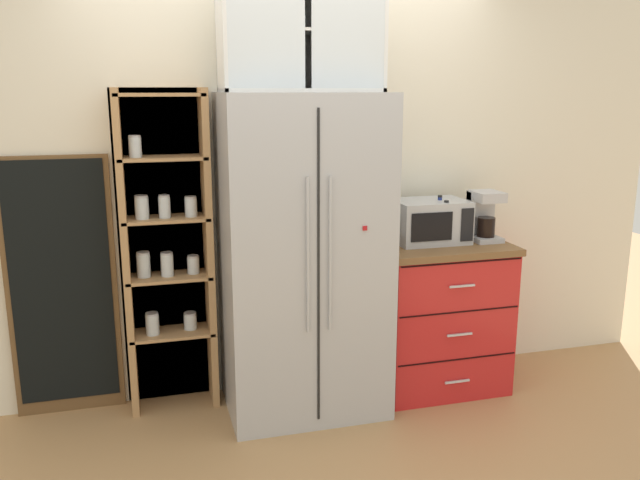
% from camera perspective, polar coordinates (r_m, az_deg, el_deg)
% --- Properties ---
extents(ground_plane, '(10.78, 10.78, 0.00)m').
position_cam_1_polar(ground_plane, '(4.05, -1.32, -14.25)').
color(ground_plane, tan).
extents(wall_back_cream, '(5.08, 0.10, 2.55)m').
position_cam_1_polar(wall_back_cream, '(4.03, -2.82, 4.73)').
color(wall_back_cream, silver).
rests_on(wall_back_cream, ground).
extents(refrigerator, '(0.91, 0.68, 1.84)m').
position_cam_1_polar(refrigerator, '(3.74, -1.48, -1.47)').
color(refrigerator, '#B7BABF').
rests_on(refrigerator, ground).
extents(pantry_shelf_column, '(0.54, 0.27, 1.87)m').
position_cam_1_polar(pantry_shelf_column, '(3.89, -13.23, -0.67)').
color(pantry_shelf_column, brown).
rests_on(pantry_shelf_column, ground).
extents(counter_cabinet, '(0.81, 0.60, 0.94)m').
position_cam_1_polar(counter_cabinet, '(4.20, 10.25, -6.44)').
color(counter_cabinet, red).
rests_on(counter_cabinet, ground).
extents(microwave, '(0.44, 0.33, 0.26)m').
position_cam_1_polar(microwave, '(4.06, 9.54, 1.64)').
color(microwave, '#B7BABF').
rests_on(microwave, counter_cabinet).
extents(coffee_maker, '(0.17, 0.20, 0.31)m').
position_cam_1_polar(coffee_maker, '(4.18, 14.08, 2.09)').
color(coffee_maker, '#B7B7BC').
rests_on(coffee_maker, counter_cabinet).
extents(mug_red, '(0.11, 0.07, 0.09)m').
position_cam_1_polar(mug_red, '(4.07, 10.54, 0.37)').
color(mug_red, red).
rests_on(mug_red, counter_cabinet).
extents(mug_charcoal, '(0.12, 0.08, 0.08)m').
position_cam_1_polar(mug_charcoal, '(4.06, 10.60, 0.32)').
color(mug_charcoal, '#2D2D33').
rests_on(mug_charcoal, counter_cabinet).
extents(bottle_cobalt, '(0.06, 0.06, 0.29)m').
position_cam_1_polar(bottle_cobalt, '(4.08, 10.35, 1.63)').
color(bottle_cobalt, navy).
rests_on(bottle_cobalt, counter_cabinet).
extents(bottle_green, '(0.07, 0.07, 0.27)m').
position_cam_1_polar(bottle_green, '(4.01, 10.89, 1.26)').
color(bottle_green, '#285B33').
rests_on(bottle_green, counter_cabinet).
extents(upper_cabinet, '(0.87, 0.32, 0.63)m').
position_cam_1_polar(upper_cabinet, '(3.68, -1.78, 17.69)').
color(upper_cabinet, silver).
rests_on(upper_cabinet, refrigerator).
extents(chalkboard_menu, '(0.60, 0.04, 1.51)m').
position_cam_1_polar(chalkboard_menu, '(4.00, -21.57, -3.85)').
color(chalkboard_menu, brown).
rests_on(chalkboard_menu, ground).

